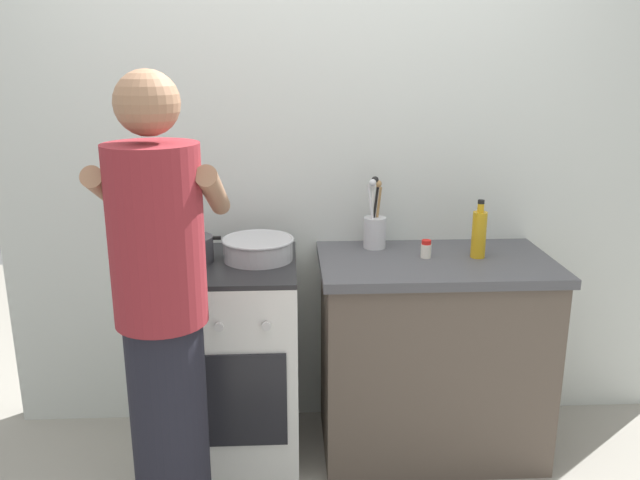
{
  "coord_description": "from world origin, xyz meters",
  "views": [
    {
      "loc": [
        -0.08,
        -2.46,
        1.73
      ],
      "look_at": [
        0.05,
        0.12,
        1.0
      ],
      "focal_mm": 36.36,
      "sensor_mm": 36.0,
      "label": 1
    }
  ],
  "objects": [
    {
      "name": "oil_bottle",
      "position": [
        0.73,
        0.17,
        1.01
      ],
      "size": [
        0.06,
        0.06,
        0.25
      ],
      "color": "gold",
      "rests_on": "countertop"
    },
    {
      "name": "utensil_crock",
      "position": [
        0.31,
        0.33,
        1.0
      ],
      "size": [
        0.1,
        0.1,
        0.33
      ],
      "color": "silver",
      "rests_on": "countertop"
    },
    {
      "name": "ground",
      "position": [
        0.0,
        0.0,
        0.0
      ],
      "size": [
        6.0,
        6.0,
        0.0
      ],
      "primitive_type": "plane",
      "color": "gray"
    },
    {
      "name": "back_wall",
      "position": [
        0.2,
        0.5,
        1.25
      ],
      "size": [
        3.2,
        0.1,
        2.5
      ],
      "color": "silver",
      "rests_on": "ground"
    },
    {
      "name": "stove_range",
      "position": [
        -0.35,
        0.15,
        0.45
      ],
      "size": [
        0.6,
        0.62,
        0.9
      ],
      "color": "white",
      "rests_on": "ground"
    },
    {
      "name": "spice_bottle",
      "position": [
        0.51,
        0.17,
        0.94
      ],
      "size": [
        0.04,
        0.04,
        0.08
      ],
      "color": "silver",
      "rests_on": "countertop"
    },
    {
      "name": "pot",
      "position": [
        -0.49,
        0.17,
        0.95
      ],
      "size": [
        0.25,
        0.19,
        0.11
      ],
      "color": "#38383D",
      "rests_on": "stove_range"
    },
    {
      "name": "person",
      "position": [
        -0.5,
        -0.47,
        0.86
      ],
      "size": [
        0.41,
        0.5,
        1.7
      ],
      "color": "black",
      "rests_on": "ground"
    },
    {
      "name": "mixing_bowl",
      "position": [
        -0.21,
        0.18,
        0.95
      ],
      "size": [
        0.31,
        0.31,
        0.09
      ],
      "color": "#B7B7BC",
      "rests_on": "stove_range"
    },
    {
      "name": "countertop",
      "position": [
        0.55,
        0.15,
        0.45
      ],
      "size": [
        1.0,
        0.6,
        0.9
      ],
      "color": "brown",
      "rests_on": "ground"
    }
  ]
}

